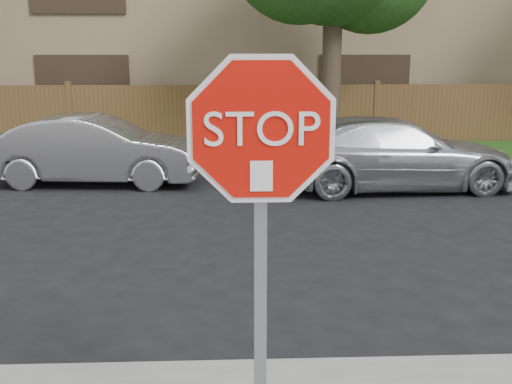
{
  "coord_description": "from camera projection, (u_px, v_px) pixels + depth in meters",
  "views": [
    {
      "loc": [
        0.16,
        -4.35,
        2.53
      ],
      "look_at": [
        0.31,
        -0.9,
        1.7
      ],
      "focal_mm": 42.0,
      "sensor_mm": 36.0,
      "label": 1
    }
  ],
  "objects": [
    {
      "name": "sedan_left",
      "position": [
        95.0,
        150.0,
        11.33
      ],
      "size": [
        4.05,
        1.67,
        1.3
      ],
      "primitive_type": "imported",
      "rotation": [
        0.0,
        0.0,
        1.5
      ],
      "color": "#A1A1A5",
      "rests_on": "ground"
    },
    {
      "name": "grass_strip",
      "position": [
        225.0,
        154.0,
        14.32
      ],
      "size": [
        70.0,
        3.0,
        0.12
      ],
      "primitive_type": "cube",
      "color": "#1E4714",
      "rests_on": "ground"
    },
    {
      "name": "stop_sign",
      "position": [
        261.0,
        194.0,
        2.96
      ],
      "size": [
        1.01,
        0.13,
        2.55
      ],
      "color": "gray",
      "rests_on": "sidewalk_near"
    },
    {
      "name": "apartment_building",
      "position": [
        225.0,
        18.0,
        20.5
      ],
      "size": [
        35.2,
        9.2,
        7.2
      ],
      "color": "#A18364",
      "rests_on": "ground"
    },
    {
      "name": "far_curb",
      "position": [
        224.0,
        167.0,
        12.71
      ],
      "size": [
        70.0,
        0.3,
        0.15
      ],
      "primitive_type": "cube",
      "color": "gray",
      "rests_on": "ground"
    },
    {
      "name": "ground",
      "position": [
        213.0,
        371.0,
        4.81
      ],
      "size": [
        90.0,
        90.0,
        0.0
      ],
      "primitive_type": "plane",
      "color": "black",
      "rests_on": "ground"
    },
    {
      "name": "sedan_right",
      "position": [
        392.0,
        153.0,
        10.94
      ],
      "size": [
        4.62,
        2.11,
        1.31
      ],
      "primitive_type": "imported",
      "rotation": [
        0.0,
        0.0,
        1.63
      ],
      "color": "silver",
      "rests_on": "ground"
    },
    {
      "name": "fence",
      "position": [
        225.0,
        116.0,
        15.7
      ],
      "size": [
        70.0,
        0.12,
        1.6
      ],
      "primitive_type": "cube",
      "color": "brown",
      "rests_on": "ground"
    }
  ]
}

